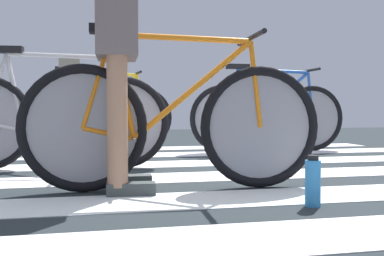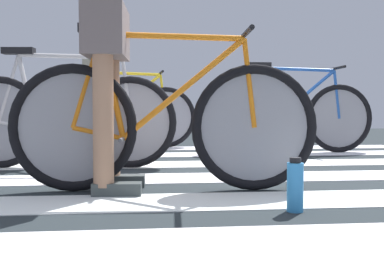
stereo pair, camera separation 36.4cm
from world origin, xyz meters
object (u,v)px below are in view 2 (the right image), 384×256
bicycle_4_of_4 (122,115)px  water_bottle (295,186)px  bicycle_2_of_4 (64,119)px  cyclist_4_of_4 (94,91)px  bicycle_1_of_4 (164,123)px  cyclist_1_of_4 (108,73)px  bicycle_3_of_4 (291,116)px

bicycle_4_of_4 → water_bottle: bearing=-78.2°
bicycle_2_of_4 → cyclist_4_of_4: 1.75m
bicycle_1_of_4 → cyclist_1_of_4: size_ratio=1.69×
bicycle_2_of_4 → water_bottle: bicycle_2_of_4 is taller
cyclist_1_of_4 → bicycle_2_of_4: bearing=115.2°
bicycle_4_of_4 → cyclist_4_of_4: (-0.31, -0.02, 0.28)m
bicycle_3_of_4 → water_bottle: (-0.83, -2.65, -0.27)m
bicycle_1_of_4 → cyclist_4_of_4: cyclist_4_of_4 is taller
cyclist_4_of_4 → water_bottle: 3.65m
bicycle_1_of_4 → bicycle_3_of_4: bearing=59.2°
cyclist_4_of_4 → water_bottle: cyclist_4_of_4 is taller
bicycle_2_of_4 → bicycle_4_of_4: 1.78m
bicycle_1_of_4 → cyclist_4_of_4: 2.89m
water_bottle → bicycle_3_of_4: bearing=72.6°
bicycle_4_of_4 → water_bottle: size_ratio=7.06×
bicycle_1_of_4 → cyclist_4_of_4: (-0.69, 2.79, 0.28)m
bicycle_1_of_4 → water_bottle: size_ratio=7.06×
bicycle_3_of_4 → water_bottle: bicycle_3_of_4 is taller
cyclist_4_of_4 → bicycle_1_of_4: bearing=-79.9°
cyclist_1_of_4 → water_bottle: cyclist_1_of_4 is taller
cyclist_1_of_4 → bicycle_2_of_4: size_ratio=0.59×
cyclist_1_of_4 → water_bottle: size_ratio=4.18×
bicycle_3_of_4 → cyclist_4_of_4: bearing=160.9°
bicycle_2_of_4 → cyclist_1_of_4: bearing=-63.3°
bicycle_3_of_4 → bicycle_2_of_4: bearing=-154.9°
cyclist_4_of_4 → water_bottle: size_ratio=4.16×
cyclist_1_of_4 → bicycle_4_of_4: bearing=94.8°
cyclist_1_of_4 → bicycle_2_of_4: (-0.42, 1.05, -0.28)m
bicycle_1_of_4 → bicycle_3_of_4: 2.49m
bicycle_3_of_4 → cyclist_4_of_4: cyclist_4_of_4 is taller
bicycle_1_of_4 → water_bottle: bearing=-42.3°
water_bottle → cyclist_4_of_4: bearing=110.5°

